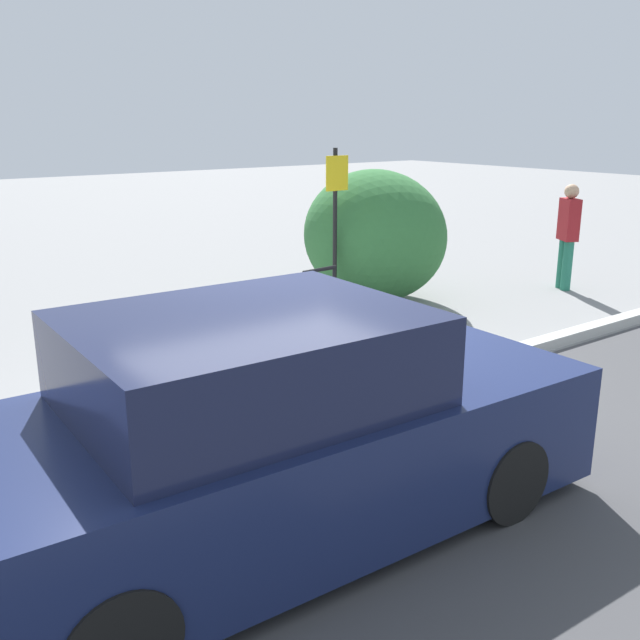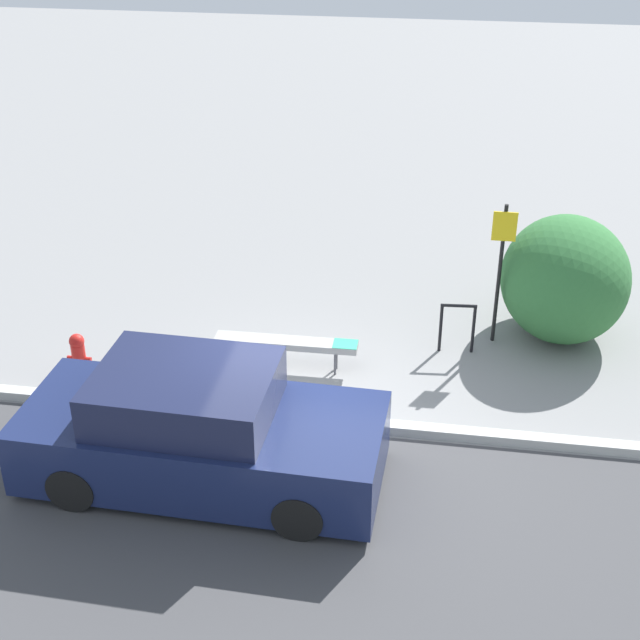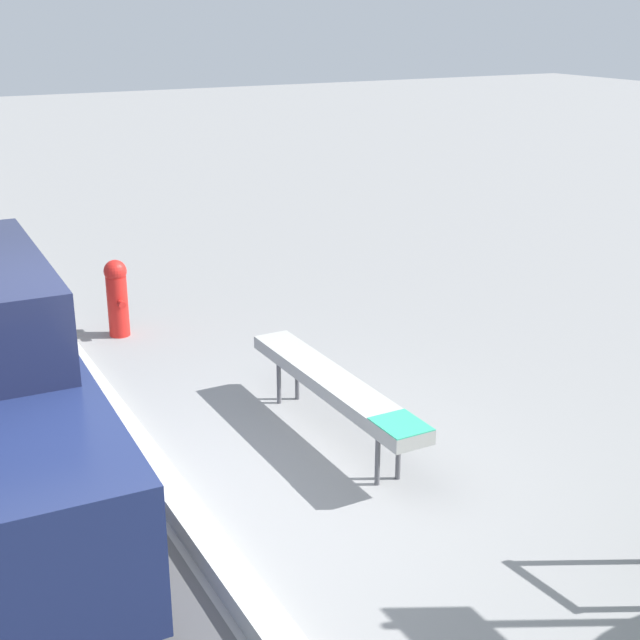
{
  "view_description": "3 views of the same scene",
  "coord_description": "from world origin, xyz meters",
  "views": [
    {
      "loc": [
        -3.39,
        -4.96,
        2.68
      ],
      "look_at": [
        0.67,
        0.54,
        0.74
      ],
      "focal_mm": 40.0,
      "sensor_mm": 36.0,
      "label": 1
    },
    {
      "loc": [
        1.7,
        -9.83,
        7.13
      ],
      "look_at": [
        -0.03,
        1.23,
        0.95
      ],
      "focal_mm": 50.0,
      "sensor_mm": 36.0,
      "label": 2
    },
    {
      "loc": [
        4.69,
        -1.53,
        3.04
      ],
      "look_at": [
        -1.25,
        1.63,
        0.68
      ],
      "focal_mm": 50.0,
      "sensor_mm": 36.0,
      "label": 3
    }
  ],
  "objects": [
    {
      "name": "fire_hydrant",
      "position": [
        -3.48,
        0.59,
        0.41
      ],
      "size": [
        0.36,
        0.22,
        0.77
      ],
      "color": "red",
      "rests_on": "ground_plane"
    },
    {
      "name": "ground_plane",
      "position": [
        0.0,
        0.0,
        0.0
      ],
      "size": [
        60.0,
        60.0,
        0.0
      ],
      "primitive_type": "plane",
      "color": "gray"
    },
    {
      "name": "curb",
      "position": [
        0.0,
        0.0,
        0.07
      ],
      "size": [
        60.0,
        0.2,
        0.13
      ],
      "color": "#B7B7B2",
      "rests_on": "ground_plane"
    },
    {
      "name": "bench",
      "position": [
        -0.55,
        1.38,
        0.43
      ],
      "size": [
        2.14,
        0.33,
        0.5
      ],
      "rotation": [
        0.0,
        0.0,
        0.01
      ],
      "color": "#515156",
      "rests_on": "ground_plane"
    }
  ]
}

